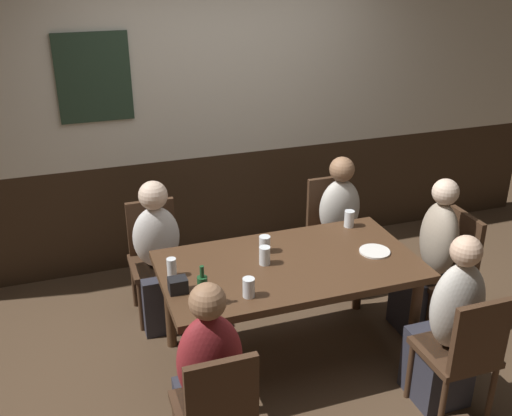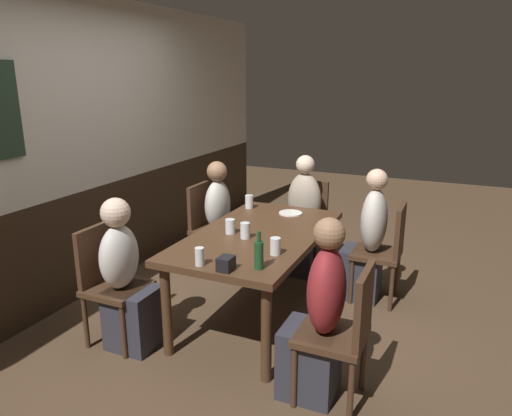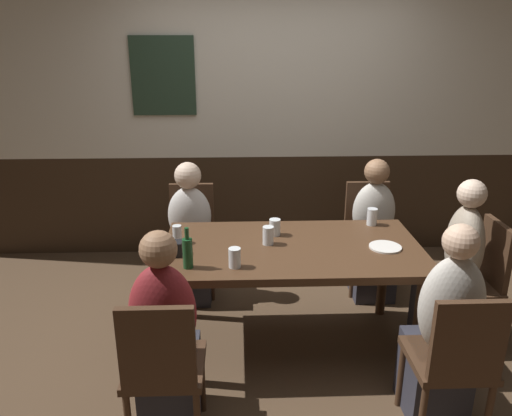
{
  "view_description": "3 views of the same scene",
  "coord_description": "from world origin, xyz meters",
  "px_view_note": "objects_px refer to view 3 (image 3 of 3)",
  "views": [
    {
      "loc": [
        -1.3,
        -3.11,
        2.64
      ],
      "look_at": [
        -0.19,
        0.12,
        1.11
      ],
      "focal_mm": 41.73,
      "sensor_mm": 36.0,
      "label": 1
    },
    {
      "loc": [
        -3.23,
        -1.41,
        1.94
      ],
      "look_at": [
        0.24,
        0.13,
        0.87
      ],
      "focal_mm": 33.46,
      "sensor_mm": 36.0,
      "label": 2
    },
    {
      "loc": [
        -0.35,
        -2.96,
        2.04
      ],
      "look_at": [
        -0.24,
        0.07,
        0.98
      ],
      "focal_mm": 34.96,
      "sensor_mm": 36.0,
      "label": 3
    }
  ],
  "objects_px": {
    "chair_right_far": "(368,229)",
    "condiment_caddy": "(173,248)",
    "person_right_far": "(373,239)",
    "beer_bottle_green": "(188,252)",
    "chair_head_east": "(476,276)",
    "beer_glass_tall": "(177,235)",
    "chair_left_near": "(162,365)",
    "chair_right_near": "(455,358)",
    "chair_left_far": "(192,232)",
    "pint_glass_pale": "(268,237)",
    "tumbler_short": "(275,228)",
    "pint_glass_amber": "(372,217)",
    "dining_table": "(292,257)",
    "person_right_near": "(442,340)",
    "plate_white_large": "(385,247)",
    "person_left_near": "(167,347)",
    "beer_glass_half": "(235,259)",
    "person_left_far": "(190,242)",
    "person_head_east": "(453,277)"
  },
  "relations": [
    {
      "from": "chair_left_far",
      "to": "tumbler_short",
      "type": "relative_size",
      "value": 7.74
    },
    {
      "from": "person_left_near",
      "to": "condiment_caddy",
      "type": "relative_size",
      "value": 10.56
    },
    {
      "from": "person_head_east",
      "to": "tumbler_short",
      "type": "bearing_deg",
      "value": 170.74
    },
    {
      "from": "dining_table",
      "to": "chair_right_far",
      "type": "height_order",
      "value": "chair_right_far"
    },
    {
      "from": "pint_glass_pale",
      "to": "tumbler_short",
      "type": "relative_size",
      "value": 1.07
    },
    {
      "from": "chair_right_far",
      "to": "person_right_near",
      "type": "xyz_separation_m",
      "value": [
        -0.0,
        -1.59,
        -0.0
      ]
    },
    {
      "from": "pint_glass_amber",
      "to": "dining_table",
      "type": "bearing_deg",
      "value": -149.4
    },
    {
      "from": "chair_right_near",
      "to": "pint_glass_amber",
      "type": "relative_size",
      "value": 7.17
    },
    {
      "from": "chair_right_near",
      "to": "pint_glass_pale",
      "type": "height_order",
      "value": "chair_right_near"
    },
    {
      "from": "chair_right_far",
      "to": "condiment_caddy",
      "type": "xyz_separation_m",
      "value": [
        -1.49,
        -0.98,
        0.29
      ]
    },
    {
      "from": "person_right_far",
      "to": "beer_bottle_green",
      "type": "relative_size",
      "value": 4.48
    },
    {
      "from": "plate_white_large",
      "to": "person_head_east",
      "type": "bearing_deg",
      "value": 5.86
    },
    {
      "from": "chair_right_far",
      "to": "person_left_near",
      "type": "relative_size",
      "value": 0.76
    },
    {
      "from": "dining_table",
      "to": "tumbler_short",
      "type": "relative_size",
      "value": 14.7
    },
    {
      "from": "dining_table",
      "to": "person_left_near",
      "type": "height_order",
      "value": "person_left_near"
    },
    {
      "from": "person_left_far",
      "to": "tumbler_short",
      "type": "relative_size",
      "value": 9.81
    },
    {
      "from": "person_left_near",
      "to": "pint_glass_pale",
      "type": "bearing_deg",
      "value": 52.45
    },
    {
      "from": "tumbler_short",
      "to": "plate_white_large",
      "type": "bearing_deg",
      "value": -19.44
    },
    {
      "from": "chair_head_east",
      "to": "beer_glass_tall",
      "type": "xyz_separation_m",
      "value": [
        -2.0,
        0.09,
        0.3
      ]
    },
    {
      "from": "person_right_far",
      "to": "person_left_far",
      "type": "bearing_deg",
      "value": -179.99
    },
    {
      "from": "chair_head_east",
      "to": "beer_bottle_green",
      "type": "bearing_deg",
      "value": -171.39
    },
    {
      "from": "person_head_east",
      "to": "beer_bottle_green",
      "type": "relative_size",
      "value": 4.68
    },
    {
      "from": "tumbler_short",
      "to": "dining_table",
      "type": "bearing_deg",
      "value": -62.33
    },
    {
      "from": "person_left_near",
      "to": "chair_left_near",
      "type": "bearing_deg",
      "value": -90.0
    },
    {
      "from": "person_right_far",
      "to": "plate_white_large",
      "type": "relative_size",
      "value": 5.46
    },
    {
      "from": "beer_glass_tall",
      "to": "condiment_caddy",
      "type": "xyz_separation_m",
      "value": [
        -0.0,
        -0.19,
        -0.01
      ]
    },
    {
      "from": "chair_left_far",
      "to": "chair_head_east",
      "type": "distance_m",
      "value": 2.17
    },
    {
      "from": "chair_right_near",
      "to": "beer_glass_half",
      "type": "xyz_separation_m",
      "value": [
        -1.11,
        0.58,
        0.29
      ]
    },
    {
      "from": "person_left_far",
      "to": "beer_bottle_green",
      "type": "distance_m",
      "value": 1.07
    },
    {
      "from": "dining_table",
      "to": "chair_right_near",
      "type": "height_order",
      "value": "chair_right_near"
    },
    {
      "from": "chair_right_far",
      "to": "condiment_caddy",
      "type": "distance_m",
      "value": 1.81
    },
    {
      "from": "chair_right_near",
      "to": "tumbler_short",
      "type": "height_order",
      "value": "chair_right_near"
    },
    {
      "from": "chair_right_near",
      "to": "beer_bottle_green",
      "type": "height_order",
      "value": "beer_bottle_green"
    },
    {
      "from": "person_right_near",
      "to": "beer_bottle_green",
      "type": "relative_size",
      "value": 4.67
    },
    {
      "from": "plate_white_large",
      "to": "chair_right_far",
      "type": "bearing_deg",
      "value": 81.28
    },
    {
      "from": "beer_glass_tall",
      "to": "tumbler_short",
      "type": "bearing_deg",
      "value": 9.53
    },
    {
      "from": "chair_right_near",
      "to": "beer_glass_tall",
      "type": "xyz_separation_m",
      "value": [
        -1.49,
        0.96,
        0.3
      ]
    },
    {
      "from": "chair_right_near",
      "to": "chair_right_far",
      "type": "distance_m",
      "value": 1.75
    },
    {
      "from": "chair_left_near",
      "to": "person_right_far",
      "type": "relative_size",
      "value": 0.78
    },
    {
      "from": "person_left_far",
      "to": "person_right_far",
      "type": "height_order",
      "value": "person_right_far"
    },
    {
      "from": "pint_glass_amber",
      "to": "plate_white_large",
      "type": "distance_m",
      "value": 0.42
    },
    {
      "from": "person_right_near",
      "to": "beer_glass_half",
      "type": "bearing_deg",
      "value": 159.2
    },
    {
      "from": "chair_right_far",
      "to": "person_left_far",
      "type": "bearing_deg",
      "value": -173.67
    },
    {
      "from": "person_right_near",
      "to": "tumbler_short",
      "type": "relative_size",
      "value": 10.33
    },
    {
      "from": "chair_left_near",
      "to": "condiment_caddy",
      "type": "distance_m",
      "value": 0.82
    },
    {
      "from": "pint_glass_pale",
      "to": "condiment_caddy",
      "type": "xyz_separation_m",
      "value": [
        -0.6,
        -0.15,
        -0.01
      ]
    },
    {
      "from": "tumbler_short",
      "to": "beer_glass_half",
      "type": "relative_size",
      "value": 0.95
    },
    {
      "from": "chair_right_far",
      "to": "plate_white_large",
      "type": "xyz_separation_m",
      "value": [
        -0.14,
        -0.92,
        0.25
      ]
    },
    {
      "from": "chair_left_near",
      "to": "person_right_far",
      "type": "height_order",
      "value": "person_right_far"
    },
    {
      "from": "pint_glass_pale",
      "to": "plate_white_large",
      "type": "bearing_deg",
      "value": -6.91
    }
  ]
}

